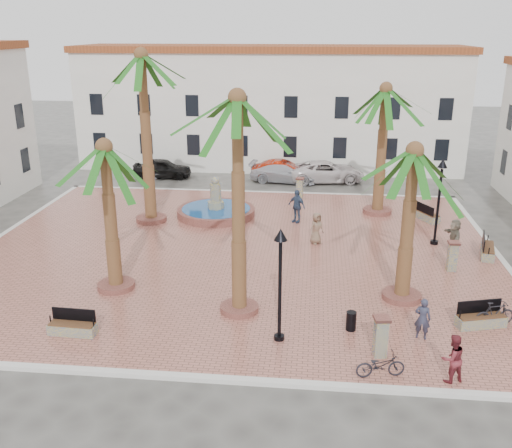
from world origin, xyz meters
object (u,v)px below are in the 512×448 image
object	(u,v)px
bicycle_a	(380,365)
bench_s	(73,327)
palm_ne	(385,105)
pedestrian_fountain_b	(297,206)
cyclist_a	(423,319)
bollard_e	(453,256)
palm_s	(237,122)
car_white	(326,172)
lamppost_s	(280,266)
palm_nw	(142,74)
pedestrian_north	(152,190)
palm_sw	(106,166)
car_silver	(284,172)
pedestrian_east	(454,237)
car_red	(283,171)
cyclist_b	(452,358)
fountain	(216,210)
bicycle_b	(495,314)
bench_e	(487,250)
bench_se	(481,320)
bollard_n	(300,188)
car_black	(162,168)
bollard_se	(381,336)
palm_e	(413,171)
bench_ne	(426,215)
pedestrian_fountain_a	(316,228)
litter_bin	(351,321)
lamppost_e	(440,187)

from	to	relation	value
bicycle_a	bench_s	bearing A→B (deg)	70.10
palm_ne	pedestrian_fountain_b	xyz separation A→B (m)	(-4.82, -2.26, -5.52)
cyclist_a	bollard_e	bearing A→B (deg)	-94.82
palm_s	car_white	distance (m)	22.49
lamppost_s	cyclist_a	bearing A→B (deg)	7.10
palm_nw	bollard_e	size ratio (longest dim) A/B	6.82
palm_nw	pedestrian_north	bearing A→B (deg)	104.84
palm_sw	car_silver	size ratio (longest dim) A/B	1.30
pedestrian_east	car_red	bearing A→B (deg)	-152.79
cyclist_a	cyclist_b	size ratio (longest dim) A/B	0.96
palm_sw	cyclist_a	bearing A→B (deg)	-13.27
palm_s	cyclist_b	world-z (taller)	palm_s
car_red	car_white	world-z (taller)	car_white
fountain	bicycle_b	world-z (taller)	fountain
bench_e	car_silver	xyz separation A→B (m)	(-10.82, 13.70, 0.29)
bench_se	bollard_n	bearing A→B (deg)	98.39
car_black	pedestrian_fountain_b	bearing A→B (deg)	-137.76
bollard_n	bench_e	bearing A→B (deg)	-43.48
lamppost_s	bollard_se	distance (m)	4.14
bench_e	pedestrian_north	bearing A→B (deg)	83.81
cyclist_a	pedestrian_north	xyz separation A→B (m)	(-14.25, 15.17, 0.17)
palm_e	bench_se	world-z (taller)	palm_e
palm_ne	palm_e	bearing A→B (deg)	-90.47
bench_ne	car_silver	bearing A→B (deg)	18.61
palm_nw	pedestrian_fountain_a	world-z (taller)	palm_nw
pedestrian_east	car_silver	distance (m)	16.43
bicycle_a	bicycle_b	xyz separation A→B (m)	(4.60, 3.83, 0.07)
litter_bin	bicycle_b	bearing A→B (deg)	9.40
palm_e	bench_s	distance (m)	14.06
palm_ne	bollard_n	distance (m)	7.94
bench_e	car_black	world-z (taller)	car_black
pedestrian_north	pedestrian_east	size ratio (longest dim) A/B	1.06
palm_ne	bench_e	xyz separation A→B (m)	(4.72, -6.42, -6.20)
bench_se	bicycle_a	bearing A→B (deg)	-153.42
palm_ne	bicycle_b	distance (m)	15.18
bench_se	bicycle_a	world-z (taller)	bench_se
bollard_se	bicycle_b	bearing A→B (deg)	29.80
lamppost_e	pedestrian_fountain_a	xyz separation A→B (m)	(-6.12, -0.57, -2.22)
bollard_e	cyclist_b	distance (m)	9.18
pedestrian_east	bollard_e	bearing A→B (deg)	-20.20
bench_s	bench_ne	xyz separation A→B (m)	(15.18, 14.79, 0.02)
palm_e	pedestrian_fountain_b	distance (m)	11.41
palm_ne	car_black	distance (m)	18.09
cyclist_b	pedestrian_fountain_a	bearing A→B (deg)	-92.76
palm_nw	bollard_se	world-z (taller)	palm_nw
palm_sw	bench_s	xyz separation A→B (m)	(-0.26, -3.96, -5.10)
bench_s	cyclist_a	world-z (taller)	cyclist_a
bollard_e	car_white	world-z (taller)	bollard_e
palm_e	pedestrian_east	xyz separation A→B (m)	(3.19, 5.31, -4.51)
pedestrian_fountain_b	pedestrian_north	bearing A→B (deg)	-160.93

